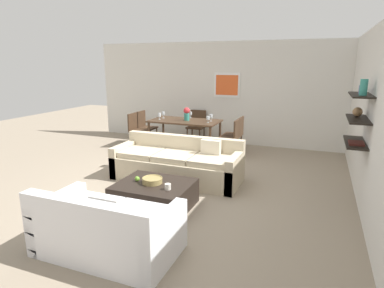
{
  "coord_description": "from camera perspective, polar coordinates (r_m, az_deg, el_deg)",
  "views": [
    {
      "loc": [
        2.33,
        -4.98,
        2.14
      ],
      "look_at": [
        0.28,
        0.2,
        0.75
      ],
      "focal_mm": 30.36,
      "sensor_mm": 36.0,
      "label": 1
    }
  ],
  "objects": [
    {
      "name": "candle_jar",
      "position": [
        4.7,
        -4.27,
        -7.48
      ],
      "size": [
        0.09,
        0.09,
        0.08
      ],
      "primitive_type": "cylinder",
      "color": "silver",
      "rests_on": "coffee_table"
    },
    {
      "name": "wine_glass_right_far",
      "position": [
        8.02,
        3.35,
        4.93
      ],
      "size": [
        0.07,
        0.07,
        0.17
      ],
      "color": "silver",
      "rests_on": "dining_table"
    },
    {
      "name": "right_wall_shelf_unit",
      "position": [
        5.67,
        28.51,
        4.31
      ],
      "size": [
        0.34,
        8.2,
        2.7
      ],
      "color": "silver",
      "rests_on": "ground"
    },
    {
      "name": "loveseat_white",
      "position": [
        3.96,
        -14.75,
        -14.34
      ],
      "size": [
        1.6,
        0.9,
        0.78
      ],
      "color": "white",
      "rests_on": "ground"
    },
    {
      "name": "dining_chair_left_near",
      "position": [
        8.6,
        -9.67,
        2.84
      ],
      "size": [
        0.44,
        0.44,
        0.88
      ],
      "color": "#422D1E",
      "rests_on": "ground"
    },
    {
      "name": "dining_chair_head",
      "position": [
        9.0,
        0.88,
        3.53
      ],
      "size": [
        0.44,
        0.44,
        0.88
      ],
      "color": "#422D1E",
      "rests_on": "ground"
    },
    {
      "name": "wine_glass_right_near",
      "position": [
        7.81,
        2.82,
        4.56
      ],
      "size": [
        0.08,
        0.08,
        0.16
      ],
      "color": "silver",
      "rests_on": "dining_table"
    },
    {
      "name": "back_wall_unit",
      "position": [
        8.79,
        8.23,
        8.72
      ],
      "size": [
        8.4,
        0.09,
        2.7
      ],
      "color": "silver",
      "rests_on": "ground"
    },
    {
      "name": "wine_glass_head",
      "position": [
        8.51,
        -0.23,
        5.36
      ],
      "size": [
        0.06,
        0.06,
        0.16
      ],
      "color": "silver",
      "rests_on": "dining_table"
    },
    {
      "name": "ground_plane",
      "position": [
        5.9,
        -3.25,
        -7.28
      ],
      "size": [
        18.0,
        18.0,
        0.0
      ],
      "primitive_type": "plane",
      "color": "gray"
    },
    {
      "name": "decorative_bowl",
      "position": [
        4.96,
        -7.0,
        -6.31
      ],
      "size": [
        0.31,
        0.31,
        0.09
      ],
      "color": "#99844C",
      "rests_on": "coffee_table"
    },
    {
      "name": "dining_chair_left_far",
      "position": [
        8.95,
        -8.31,
        3.32
      ],
      "size": [
        0.44,
        0.44,
        0.88
      ],
      "color": "#422D1E",
      "rests_on": "ground"
    },
    {
      "name": "dining_chair_right_near",
      "position": [
        7.61,
        6.99,
        1.5
      ],
      "size": [
        0.44,
        0.44,
        0.88
      ],
      "color": "#422D1E",
      "rests_on": "ground"
    },
    {
      "name": "coffee_table",
      "position": [
        5.03,
        -6.59,
        -8.88
      ],
      "size": [
        1.11,
        0.92,
        0.38
      ],
      "color": "black",
      "rests_on": "ground"
    },
    {
      "name": "dining_table",
      "position": [
        8.17,
        -1.28,
        3.7
      ],
      "size": [
        1.73,
        0.92,
        0.75
      ],
      "color": "#422D1E",
      "rests_on": "ground"
    },
    {
      "name": "apple_on_coffee_table",
      "position": [
        5.07,
        -9.61,
        -6.04
      ],
      "size": [
        0.08,
        0.08,
        0.08
      ],
      "primitive_type": "sphere",
      "color": "#669E2D",
      "rests_on": "coffee_table"
    },
    {
      "name": "sofa_beige",
      "position": [
        6.12,
        -2.54,
        -3.59
      ],
      "size": [
        2.39,
        0.9,
        0.78
      ],
      "color": "beige",
      "rests_on": "ground"
    },
    {
      "name": "wine_glass_left_far",
      "position": [
        8.51,
        -5.06,
        5.37
      ],
      "size": [
        0.06,
        0.06,
        0.17
      ],
      "color": "silver",
      "rests_on": "dining_table"
    },
    {
      "name": "centerpiece_vase",
      "position": [
        8.13,
        -0.94,
        5.42
      ],
      "size": [
        0.16,
        0.16,
        0.32
      ],
      "color": "teal",
      "rests_on": "dining_table"
    },
    {
      "name": "wine_glass_left_near",
      "position": [
        8.32,
        -5.76,
        5.09
      ],
      "size": [
        0.07,
        0.07,
        0.17
      ],
      "color": "silver",
      "rests_on": "dining_table"
    },
    {
      "name": "dining_chair_right_far",
      "position": [
        8.01,
        7.75,
        2.09
      ],
      "size": [
        0.44,
        0.44,
        0.88
      ],
      "color": "#422D1E",
      "rests_on": "ground"
    }
  ]
}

